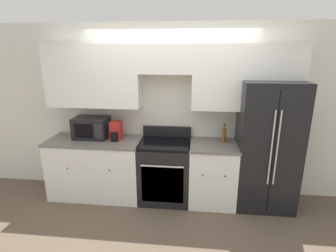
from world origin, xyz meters
The scene contains 9 objects.
ground_plane centered at (0.00, 0.00, 0.00)m, with size 12.00×12.00×0.00m, color brown.
wall_back centered at (0.00, 0.58, 1.55)m, with size 8.00×0.39×2.60m.
lower_cabinets_left centered at (-1.11, 0.31, 0.46)m, with size 1.41×0.64×0.91m.
lower_cabinets_right centered at (0.66, 0.31, 0.46)m, with size 0.69×0.64×0.91m.
oven_range centered at (-0.05, 0.31, 0.46)m, with size 0.74×0.65×1.07m.
refrigerator centered at (1.40, 0.39, 0.91)m, with size 0.81×0.81×1.83m.
microwave centered at (-1.19, 0.40, 1.07)m, with size 0.51×0.36×0.32m.
bottle centered at (0.81, 0.42, 1.02)m, with size 0.06×0.06×0.28m.
electric_kettle centered at (-0.79, 0.36, 1.04)m, with size 0.16×0.24×0.27m.
Camera 1 is at (0.39, -3.26, 2.22)m, focal length 28.00 mm.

